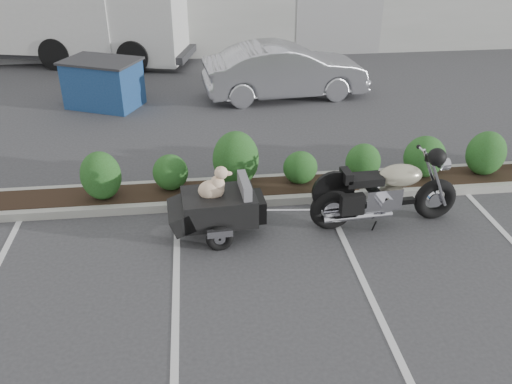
{
  "coord_description": "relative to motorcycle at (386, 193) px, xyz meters",
  "views": [
    {
      "loc": [
        -1.08,
        -6.63,
        4.92
      ],
      "look_at": [
        -0.19,
        0.92,
        0.75
      ],
      "focal_mm": 38.0,
      "sensor_mm": 36.0,
      "label": 1
    }
  ],
  "objects": [
    {
      "name": "ground",
      "position": [
        -1.98,
        -0.92,
        -0.59
      ],
      "size": [
        90.0,
        90.0,
        0.0
      ],
      "primitive_type": "plane",
      "color": "#38383A",
      "rests_on": "ground"
    },
    {
      "name": "planter_kerb",
      "position": [
        -0.98,
        1.28,
        -0.52
      ],
      "size": [
        12.0,
        1.0,
        0.15
      ],
      "primitive_type": "cube",
      "color": "#9E9E93",
      "rests_on": "ground"
    },
    {
      "name": "motorcycle",
      "position": [
        0.0,
        0.0,
        0.0
      ],
      "size": [
        2.59,
        0.88,
        1.49
      ],
      "rotation": [
        0.0,
        0.0,
        0.07
      ],
      "color": "black",
      "rests_on": "ground"
    },
    {
      "name": "pet_trailer",
      "position": [
        -2.79,
        0.02,
        -0.07
      ],
      "size": [
        2.07,
        1.16,
        1.23
      ],
      "rotation": [
        0.0,
        0.0,
        0.07
      ],
      "color": "black",
      "rests_on": "ground"
    },
    {
      "name": "sedan",
      "position": [
        -0.57,
        6.78,
        0.13
      ],
      "size": [
        4.54,
        1.94,
        1.46
      ],
      "primitive_type": "imported",
      "rotation": [
        0.0,
        0.0,
        1.66
      ],
      "color": "#B9B9C1",
      "rests_on": "ground"
    },
    {
      "name": "dumpster",
      "position": [
        -5.42,
        6.58,
        0.03
      ],
      "size": [
        2.24,
        1.95,
        1.23
      ],
      "rotation": [
        0.0,
        0.0,
        -0.43
      ],
      "color": "navy",
      "rests_on": "ground"
    },
    {
      "name": "delivery_truck",
      "position": [
        -6.9,
        11.43,
        1.13
      ],
      "size": [
        8.2,
        4.35,
        3.58
      ],
      "rotation": [
        0.0,
        0.0,
        -0.25
      ],
      "color": "beige",
      "rests_on": "ground"
    }
  ]
}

